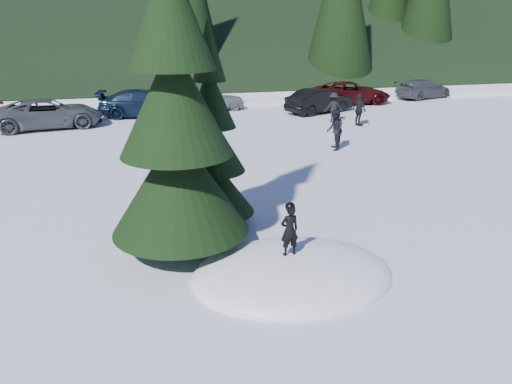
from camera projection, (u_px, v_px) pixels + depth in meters
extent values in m
plane|color=white|center=(292.00, 276.00, 10.90)|extent=(200.00, 200.00, 0.00)
ellipsoid|color=white|center=(292.00, 276.00, 10.90)|extent=(4.48, 3.52, 0.96)
cylinder|color=#312110|center=(181.00, 225.00, 11.80)|extent=(0.38, 0.38, 1.40)
cone|color=black|center=(179.00, 181.00, 11.44)|extent=(3.20, 3.20, 2.46)
cone|color=black|center=(174.00, 99.00, 10.83)|extent=(2.54, 2.54, 2.46)
cone|color=black|center=(169.00, 8.00, 10.22)|extent=(1.88, 1.88, 2.46)
cylinder|color=#312110|center=(213.00, 208.00, 13.38)|extent=(0.26, 0.26, 1.00)
cone|color=black|center=(212.00, 185.00, 13.17)|extent=(2.20, 2.20, 1.52)
cone|color=black|center=(211.00, 142.00, 12.79)|extent=(1.75, 1.75, 1.52)
cone|color=black|center=(210.00, 97.00, 12.41)|extent=(1.29, 1.29, 1.52)
cone|color=black|center=(208.00, 49.00, 12.03)|extent=(0.84, 0.84, 1.52)
imported|color=black|center=(289.00, 230.00, 10.61)|extent=(0.45, 0.33, 1.14)
imported|color=black|center=(335.00, 130.00, 21.03)|extent=(0.85, 0.98, 1.73)
imported|color=black|center=(359.00, 110.00, 25.78)|extent=(0.60, 1.05, 1.69)
imported|color=black|center=(333.00, 107.00, 26.75)|extent=(1.09, 0.71, 1.58)
imported|color=#4C4F54|center=(49.00, 113.00, 25.32)|extent=(5.66, 3.31, 1.48)
imported|color=#0D1B32|center=(145.00, 103.00, 28.26)|extent=(5.45, 2.81, 1.51)
imported|color=gray|center=(210.00, 99.00, 30.18)|extent=(4.24, 2.09, 1.39)
imported|color=black|center=(319.00, 101.00, 29.43)|extent=(4.52, 3.04, 1.41)
imported|color=#390A0B|center=(351.00, 93.00, 32.57)|extent=(5.26, 2.66, 1.43)
imported|color=#47484E|center=(423.00, 89.00, 34.83)|extent=(4.76, 3.06, 1.28)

